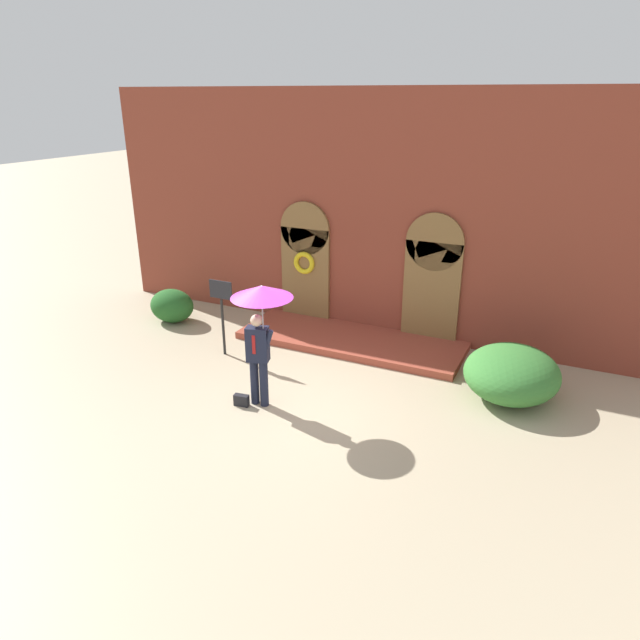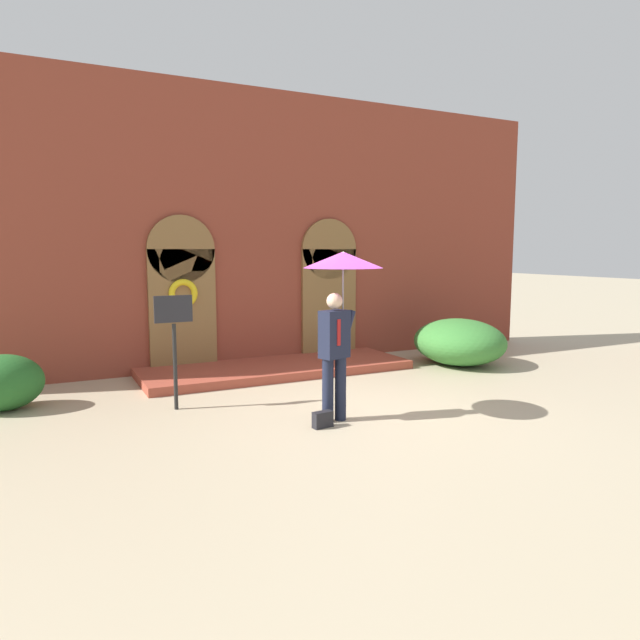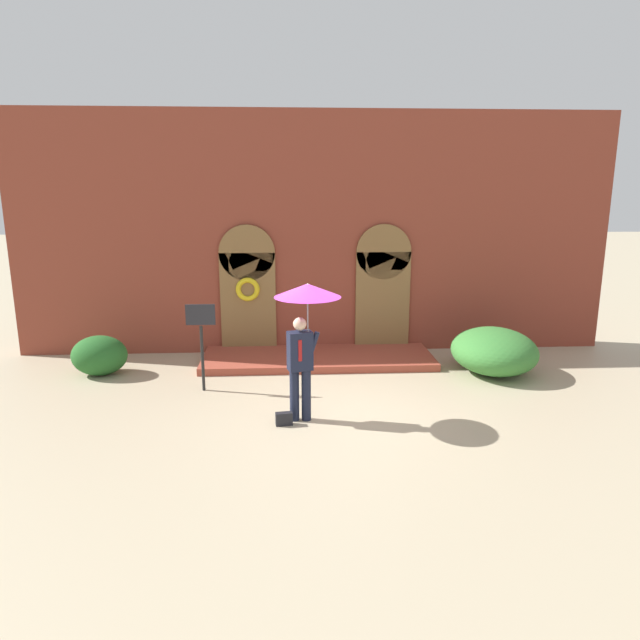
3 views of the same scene
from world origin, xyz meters
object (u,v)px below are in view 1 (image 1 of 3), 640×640
(shrub_left, at_px, (172,306))
(handbag, at_px, (241,400))
(person_with_umbrella, at_px, (261,310))
(sign_post, at_px, (222,305))
(shrub_right, at_px, (512,373))

(shrub_left, bearing_deg, handbag, -36.39)
(person_with_umbrella, distance_m, handbag, 1.85)
(sign_post, bearing_deg, handbag, -48.41)
(person_with_umbrella, relative_size, shrub_left, 2.05)
(sign_post, bearing_deg, person_with_umbrella, -38.84)
(person_with_umbrella, xyz_separation_m, shrub_left, (-4.27, 2.67, -1.49))
(shrub_left, height_order, shrub_right, shrub_right)
(shrub_left, bearing_deg, sign_post, -25.28)
(shrub_right, bearing_deg, sign_post, -172.90)
(sign_post, height_order, shrub_left, sign_post)
(person_with_umbrella, xyz_separation_m, shrub_right, (4.09, 2.33, -1.43))
(person_with_umbrella, height_order, shrub_left, person_with_umbrella)
(handbag, distance_m, shrub_right, 5.15)
(shrub_left, xyz_separation_m, shrub_right, (8.36, -0.34, 0.06))
(shrub_left, distance_m, shrub_right, 8.37)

